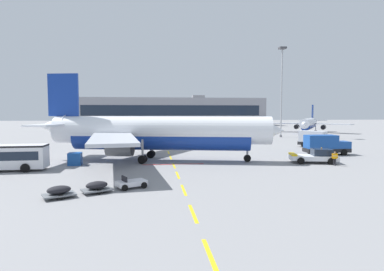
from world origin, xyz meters
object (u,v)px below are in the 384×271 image
pushback_tug (315,156)px  baggage_train (97,187)px  catering_truck (325,144)px  apron_light_mast_far (282,81)px  uld_cargo_container (75,159)px  airliner_foreground (157,132)px  airliner_mid_left (309,124)px  fuel_service_truck (317,139)px  ground_crew_worker (335,158)px

pushback_tug → baggage_train: 29.23m
catering_truck → apron_light_mast_far: apron_light_mast_far is taller
baggage_train → uld_cargo_container: uld_cargo_container is taller
uld_cargo_container → apron_light_mast_far: size_ratio=0.07×
airliner_foreground → airliner_mid_left: bearing=47.4°
airliner_mid_left → fuel_service_truck: (-19.28, -41.13, -1.37)m
pushback_tug → airliner_mid_left: size_ratio=0.26×
airliner_mid_left → baggage_train: (-55.11, -71.62, -2.49)m
airliner_mid_left → pushback_tug: bearing=-116.2°
fuel_service_truck → baggage_train: 47.06m
airliner_mid_left → apron_light_mast_far: apron_light_mast_far is taller
airliner_mid_left → apron_light_mast_far: bearing=-135.4°
catering_truck → ground_crew_worker: 10.88m
airliner_foreground → catering_truck: size_ratio=4.90×
ground_crew_worker → pushback_tug: bearing=120.5°
fuel_service_truck → baggage_train: bearing=-139.6°
pushback_tug → fuel_service_truck: 20.04m
fuel_service_truck → uld_cargo_container: fuel_service_truck is taller
fuel_service_truck → airliner_foreground: bearing=-156.9°
airliner_foreground → apron_light_mast_far: apron_light_mast_far is taller
airliner_foreground → baggage_train: 18.57m
baggage_train → apron_light_mast_far: 69.69m
airliner_mid_left → baggage_train: 90.40m
airliner_foreground → pushback_tug: bearing=-12.2°
airliner_foreground → apron_light_mast_far: (33.82, 38.38, 11.01)m
fuel_service_truck → baggage_train: size_ratio=0.81×
ground_crew_worker → baggage_train: bearing=-159.1°
catering_truck → baggage_train: 37.98m
apron_light_mast_far → airliner_mid_left: bearing=44.6°
pushback_tug → uld_cargo_container: 31.48m
airliner_mid_left → catering_truck: (-23.15, -51.12, -1.37)m
catering_truck → fuel_service_truck: (3.88, 9.99, 0.00)m
ground_crew_worker → uld_cargo_container: bearing=172.4°
ground_crew_worker → apron_light_mast_far: bearing=75.8°
fuel_service_truck → uld_cargo_container: size_ratio=4.09×
baggage_train → apron_light_mast_far: bearing=55.0°
airliner_foreground → uld_cargo_container: airliner_foreground is taller
ground_crew_worker → apron_light_mast_far: size_ratio=0.07×
catering_truck → ground_crew_worker: catering_truck is taller
baggage_train → uld_cargo_container: (-5.20, 14.93, 0.28)m
airliner_foreground → ground_crew_worker: (22.34, -6.93, -2.93)m
airliner_foreground → uld_cargo_container: (-10.49, -2.54, -3.15)m
pushback_tug → fuel_service_truck: size_ratio=0.95×
catering_truck → baggage_train: bearing=-147.3°
apron_light_mast_far → baggage_train: bearing=-125.0°
ground_crew_worker → airliner_mid_left: bearing=65.8°
uld_cargo_container → apron_light_mast_far: bearing=42.7°
pushback_tug → airliner_mid_left: (28.89, 58.69, 2.11)m
baggage_train → ground_crew_worker: (27.62, 10.54, 0.50)m
fuel_service_truck → pushback_tug: bearing=-118.7°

